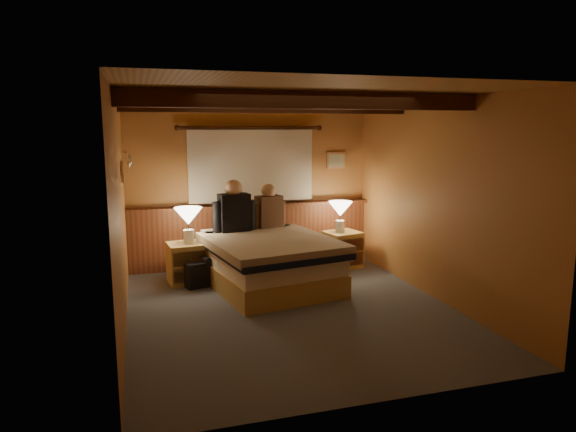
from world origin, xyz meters
name	(u,v)px	position (x,y,z in m)	size (l,w,h in m)	color
floor	(291,310)	(0.00, 0.00, 0.00)	(4.20, 4.20, 0.00)	#575E67
ceiling	(292,95)	(0.00, 0.00, 2.40)	(4.20, 4.20, 0.00)	#B98A45
wall_back	(251,186)	(0.00, 2.10, 1.20)	(3.60, 3.60, 0.00)	#AF743F
wall_left	(120,214)	(-1.80, 0.00, 1.20)	(4.20, 4.20, 0.00)	#AF743F
wall_right	(435,200)	(1.80, 0.00, 1.20)	(4.20, 4.20, 0.00)	#AF743F
wall_front	(377,249)	(0.00, -2.10, 1.20)	(3.60, 3.60, 0.00)	#AF743F
wainscot	(252,233)	(0.00, 2.04, 0.49)	(3.60, 0.23, 0.94)	brown
curtain_window	(251,164)	(0.00, 2.03, 1.52)	(2.18, 0.09, 1.11)	#412410
ceiling_beams	(288,104)	(0.00, 0.15, 2.31)	(3.60, 1.65, 0.16)	#412410
coat_rail	(128,158)	(-1.72, 1.58, 1.67)	(0.05, 0.55, 0.24)	silver
framed_print	(336,161)	(1.35, 2.08, 1.55)	(0.30, 0.04, 0.25)	tan
bed	(268,261)	(-0.03, 0.95, 0.34)	(1.76, 2.12, 0.65)	tan
nightstand_left	(187,263)	(-1.03, 1.42, 0.27)	(0.53, 0.49, 0.54)	tan
nightstand_right	(342,250)	(1.26, 1.53, 0.27)	(0.57, 0.53, 0.54)	tan
lamp_left	(188,218)	(-1.00, 1.41, 0.87)	(0.37, 0.37, 0.48)	white
lamp_right	(340,211)	(1.21, 1.52, 0.86)	(0.35, 0.35, 0.46)	white
person_left	(234,210)	(-0.36, 1.51, 0.94)	(0.60, 0.29, 0.74)	black
person_right	(269,209)	(0.17, 1.66, 0.90)	(0.52, 0.30, 0.65)	#4E301F
duffel_bag	(204,272)	(-0.83, 1.26, 0.17)	(0.62, 0.47, 0.39)	black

